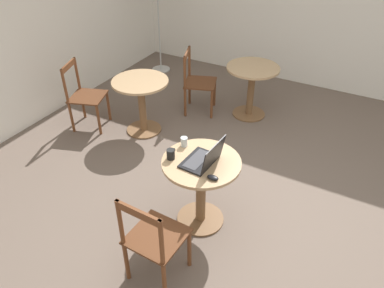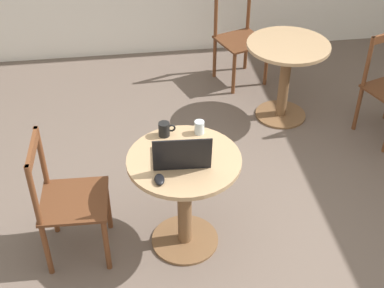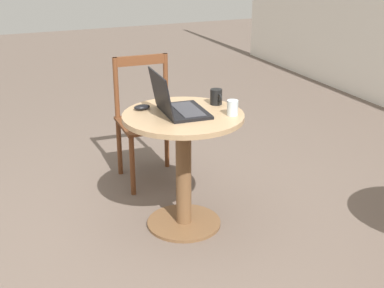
{
  "view_description": "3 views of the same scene",
  "coord_description": "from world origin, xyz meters",
  "px_view_note": "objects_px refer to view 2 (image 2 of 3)",
  "views": [
    {
      "loc": [
        -2.7,
        -0.87,
        2.77
      ],
      "look_at": [
        -0.14,
        0.54,
        0.71
      ],
      "focal_mm": 35.0,
      "sensor_mm": 36.0,
      "label": 1
    },
    {
      "loc": [
        -0.67,
        -2.25,
        2.79
      ],
      "look_at": [
        -0.28,
        0.5,
        0.71
      ],
      "focal_mm": 50.0,
      "sensor_mm": 36.0,
      "label": 2
    },
    {
      "loc": [
        2.4,
        -0.8,
        1.71
      ],
      "look_at": [
        -0.28,
        0.34,
        0.57
      ],
      "focal_mm": 50.0,
      "sensor_mm": 36.0,
      "label": 3
    }
  ],
  "objects_px": {
    "chair_far_back": "(239,38)",
    "laptop": "(181,155)",
    "mouse": "(159,179)",
    "cafe_table_near": "(184,185)",
    "chair_near_left": "(67,201)",
    "drinking_glass": "(199,127)",
    "cafe_table_far": "(286,66)",
    "mug": "(165,129)"
  },
  "relations": [
    {
      "from": "chair_far_back",
      "to": "laptop",
      "type": "bearing_deg",
      "value": -110.99
    },
    {
      "from": "chair_far_back",
      "to": "mouse",
      "type": "distance_m",
      "value": 2.59
    },
    {
      "from": "laptop",
      "to": "mouse",
      "type": "distance_m",
      "value": 0.23
    },
    {
      "from": "cafe_table_near",
      "to": "chair_near_left",
      "type": "height_order",
      "value": "chair_near_left"
    },
    {
      "from": "chair_near_left",
      "to": "mouse",
      "type": "distance_m",
      "value": 0.69
    },
    {
      "from": "cafe_table_near",
      "to": "mouse",
      "type": "bearing_deg",
      "value": -130.78
    },
    {
      "from": "chair_near_left",
      "to": "drinking_glass",
      "type": "xyz_separation_m",
      "value": [
        0.89,
        0.23,
        0.33
      ]
    },
    {
      "from": "chair_far_back",
      "to": "cafe_table_far",
      "type": "bearing_deg",
      "value": -70.39
    },
    {
      "from": "chair_near_left",
      "to": "mouse",
      "type": "bearing_deg",
      "value": -21.09
    },
    {
      "from": "cafe_table_far",
      "to": "mouse",
      "type": "xyz_separation_m",
      "value": [
        -1.26,
        -1.64,
        0.23
      ]
    },
    {
      "from": "chair_far_back",
      "to": "mouse",
      "type": "height_order",
      "value": "chair_far_back"
    },
    {
      "from": "mug",
      "to": "drinking_glass",
      "type": "xyz_separation_m",
      "value": [
        0.23,
        -0.01,
        -0.0
      ]
    },
    {
      "from": "chair_near_left",
      "to": "chair_far_back",
      "type": "relative_size",
      "value": 1.0
    },
    {
      "from": "chair_near_left",
      "to": "laptop",
      "type": "relative_size",
      "value": 2.48
    },
    {
      "from": "cafe_table_far",
      "to": "mug",
      "type": "distance_m",
      "value": 1.69
    },
    {
      "from": "cafe_table_far",
      "to": "mug",
      "type": "height_order",
      "value": "mug"
    },
    {
      "from": "cafe_table_far",
      "to": "cafe_table_near",
      "type": "bearing_deg",
      "value": -127.1
    },
    {
      "from": "cafe_table_near",
      "to": "mug",
      "type": "distance_m",
      "value": 0.38
    },
    {
      "from": "chair_far_back",
      "to": "mouse",
      "type": "relative_size",
      "value": 9.02
    },
    {
      "from": "mouse",
      "to": "laptop",
      "type": "bearing_deg",
      "value": 47.71
    },
    {
      "from": "laptop",
      "to": "drinking_glass",
      "type": "distance_m",
      "value": 0.32
    },
    {
      "from": "chair_near_left",
      "to": "chair_far_back",
      "type": "distance_m",
      "value": 2.66
    },
    {
      "from": "cafe_table_near",
      "to": "cafe_table_far",
      "type": "bearing_deg",
      "value": 52.9
    },
    {
      "from": "cafe_table_near",
      "to": "laptop",
      "type": "relative_size",
      "value": 2.02
    },
    {
      "from": "laptop",
      "to": "cafe_table_near",
      "type": "bearing_deg",
      "value": 58.35
    },
    {
      "from": "chair_far_back",
      "to": "mug",
      "type": "bearing_deg",
      "value": -115.67
    },
    {
      "from": "laptop",
      "to": "mouse",
      "type": "xyz_separation_m",
      "value": [
        -0.15,
        -0.17,
        -0.04
      ]
    },
    {
      "from": "chair_far_back",
      "to": "mug",
      "type": "height_order",
      "value": "chair_far_back"
    },
    {
      "from": "chair_near_left",
      "to": "mouse",
      "type": "xyz_separation_m",
      "value": [
        0.58,
        -0.22,
        0.3
      ]
    },
    {
      "from": "laptop",
      "to": "drinking_glass",
      "type": "bearing_deg",
      "value": 61.63
    },
    {
      "from": "cafe_table_near",
      "to": "mug",
      "type": "xyz_separation_m",
      "value": [
        -0.09,
        0.26,
        0.27
      ]
    },
    {
      "from": "cafe_table_far",
      "to": "chair_near_left",
      "type": "xyz_separation_m",
      "value": [
        -1.84,
        -1.41,
        -0.07
      ]
    },
    {
      "from": "drinking_glass",
      "to": "mug",
      "type": "bearing_deg",
      "value": 178.64
    },
    {
      "from": "chair_near_left",
      "to": "drinking_glass",
      "type": "relative_size",
      "value": 10.0
    },
    {
      "from": "cafe_table_near",
      "to": "laptop",
      "type": "xyz_separation_m",
      "value": [
        -0.02,
        -0.03,
        0.27
      ]
    },
    {
      "from": "mug",
      "to": "chair_far_back",
      "type": "bearing_deg",
      "value": 64.33
    },
    {
      "from": "cafe_table_far",
      "to": "drinking_glass",
      "type": "distance_m",
      "value": 1.54
    },
    {
      "from": "laptop",
      "to": "mouse",
      "type": "bearing_deg",
      "value": -132.29
    },
    {
      "from": "chair_near_left",
      "to": "laptop",
      "type": "height_order",
      "value": "laptop"
    },
    {
      "from": "drinking_glass",
      "to": "cafe_table_far",
      "type": "bearing_deg",
      "value": 51.18
    },
    {
      "from": "cafe_table_near",
      "to": "drinking_glass",
      "type": "relative_size",
      "value": 8.15
    },
    {
      "from": "laptop",
      "to": "mug",
      "type": "height_order",
      "value": "laptop"
    }
  ]
}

